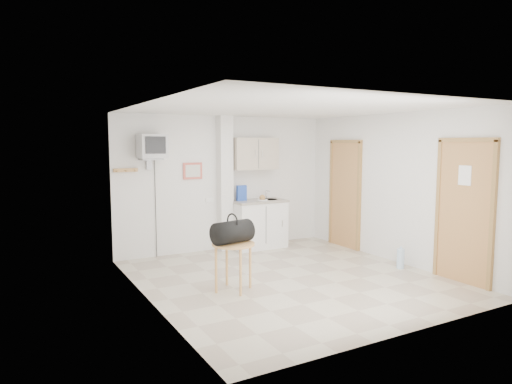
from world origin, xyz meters
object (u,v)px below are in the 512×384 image
crt_television (152,147)px  round_table (233,250)px  water_bottle (401,258)px  duffel_bag (232,232)px

crt_television → round_table: crt_television is taller
round_table → water_bottle: (2.83, -0.32, -0.40)m
round_table → duffel_bag: 0.25m
round_table → water_bottle: round_table is taller
crt_television → round_table: size_ratio=3.25×
round_table → duffel_bag: bearing=-163.8°
crt_television → duffel_bag: crt_television is taller
crt_television → water_bottle: 4.47m
duffel_bag → water_bottle: (2.84, -0.32, -0.65)m
crt_television → round_table: 2.56m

